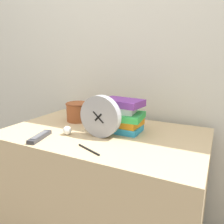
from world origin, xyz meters
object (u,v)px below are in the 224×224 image
object	(u,v)px
book_stack	(122,115)
tv_remote	(40,137)
basket	(78,111)
pen	(89,149)
crumpled_paper_ball	(67,130)
desk_clock	(100,116)

from	to	relation	value
book_stack	tv_remote	xyz separation A→B (m)	(-0.33, -0.31, -0.08)
tv_remote	basket	bearing A→B (deg)	92.79
book_stack	pen	distance (m)	0.33
tv_remote	crumpled_paper_ball	size ratio (longest dim) A/B	3.81
tv_remote	pen	size ratio (longest dim) A/B	1.21
book_stack	tv_remote	world-z (taller)	book_stack
basket	pen	size ratio (longest dim) A/B	1.08
basket	crumpled_paper_ball	size ratio (longest dim) A/B	3.39
tv_remote	pen	bearing A→B (deg)	-1.98
basket	tv_remote	world-z (taller)	basket
crumpled_paper_ball	pen	distance (m)	0.25
desk_clock	book_stack	size ratio (longest dim) A/B	0.86
basket	book_stack	bearing A→B (deg)	-9.76
book_stack	crumpled_paper_ball	distance (m)	0.32
book_stack	basket	distance (m)	0.35
crumpled_paper_ball	pen	size ratio (longest dim) A/B	0.32
desk_clock	crumpled_paper_ball	xyz separation A→B (m)	(-0.18, -0.05, -0.09)
tv_remote	pen	distance (m)	0.31
book_stack	basket	bearing A→B (deg)	170.24
tv_remote	desk_clock	bearing A→B (deg)	32.27
book_stack	desk_clock	bearing A→B (deg)	-114.46
tv_remote	pen	world-z (taller)	tv_remote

